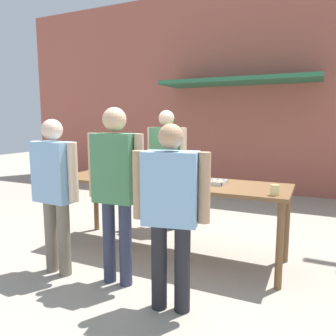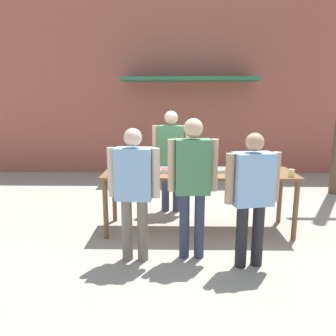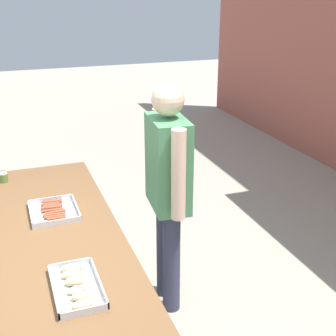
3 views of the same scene
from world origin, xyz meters
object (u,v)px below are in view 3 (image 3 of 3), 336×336
object	(u,v)px
food_tray_buns	(76,286)
condiment_jar_ketchup	(3,178)
food_tray_sausages	(54,212)
condiment_jar_mustard	(1,173)
person_server_behind_table	(168,181)

from	to	relation	value
food_tray_buns	condiment_jar_ketchup	xyz separation A→B (m)	(-1.61, -0.30, 0.02)
food_tray_buns	food_tray_sausages	bearing A→B (deg)	-179.99
condiment_jar_mustard	condiment_jar_ketchup	size ratio (longest dim) A/B	1.00
condiment_jar_mustard	food_tray_sausages	bearing A→B (deg)	21.78
food_tray_buns	condiment_jar_mustard	world-z (taller)	condiment_jar_mustard
food_tray_sausages	condiment_jar_ketchup	size ratio (longest dim) A/B	5.02
condiment_jar_mustard	person_server_behind_table	size ratio (longest dim) A/B	0.04
person_server_behind_table	condiment_jar_ketchup	bearing A→B (deg)	-118.02
condiment_jar_mustard	condiment_jar_ketchup	distance (m)	0.10
condiment_jar_mustard	condiment_jar_ketchup	xyz separation A→B (m)	(0.10, 0.01, 0.00)
food_tray_buns	person_server_behind_table	size ratio (longest dim) A/B	0.25
food_tray_buns	condiment_jar_ketchup	world-z (taller)	condiment_jar_ketchup
person_server_behind_table	condiment_jar_mustard	bearing A→B (deg)	-121.05
food_tray_sausages	person_server_behind_table	world-z (taller)	person_server_behind_table
food_tray_sausages	condiment_jar_mustard	size ratio (longest dim) A/B	5.02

